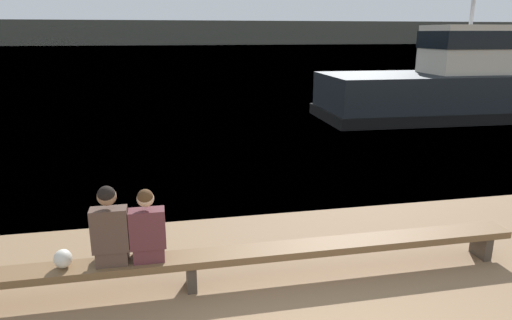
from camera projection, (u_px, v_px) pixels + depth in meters
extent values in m
plane|color=#426B8E|center=(164.00, 45.00, 121.30)|extent=(240.00, 240.00, 0.00)
cube|color=#4C4C42|center=(163.00, 33.00, 124.88)|extent=(600.00, 12.00, 6.32)
cube|color=brown|center=(191.00, 259.00, 5.75)|extent=(8.97, 0.40, 0.10)
cube|color=#42382D|center=(481.00, 245.00, 6.62)|extent=(0.12, 0.34, 0.35)
cube|color=#42382D|center=(191.00, 275.00, 5.81)|extent=(0.12, 0.34, 0.35)
cube|color=#4C382D|center=(113.00, 254.00, 5.59)|extent=(0.37, 0.38, 0.19)
cube|color=#4C382D|center=(110.00, 230.00, 5.41)|extent=(0.43, 0.22, 0.54)
sphere|color=#846047|center=(107.00, 196.00, 5.30)|extent=(0.22, 0.22, 0.22)
sphere|color=black|center=(106.00, 195.00, 5.27)|extent=(0.21, 0.21, 0.21)
cube|color=#56282D|center=(149.00, 250.00, 5.68)|extent=(0.37, 0.38, 0.19)
cube|color=#56282D|center=(147.00, 228.00, 5.50)|extent=(0.43, 0.22, 0.48)
sphere|color=tan|center=(145.00, 199.00, 5.40)|extent=(0.20, 0.20, 0.20)
sphere|color=#472D19|center=(145.00, 197.00, 5.38)|extent=(0.19, 0.19, 0.19)
ellipsoid|color=beige|center=(63.00, 259.00, 5.43)|extent=(0.21, 0.23, 0.23)
cube|color=black|center=(458.00, 95.00, 17.52)|extent=(10.63, 3.82, 1.67)
cube|color=black|center=(456.00, 112.00, 17.69)|extent=(10.84, 3.97, 0.40)
cube|color=beige|center=(477.00, 49.00, 17.14)|extent=(3.75, 2.22, 1.76)
cube|color=black|center=(478.00, 40.00, 17.05)|extent=(3.82, 2.29, 0.63)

